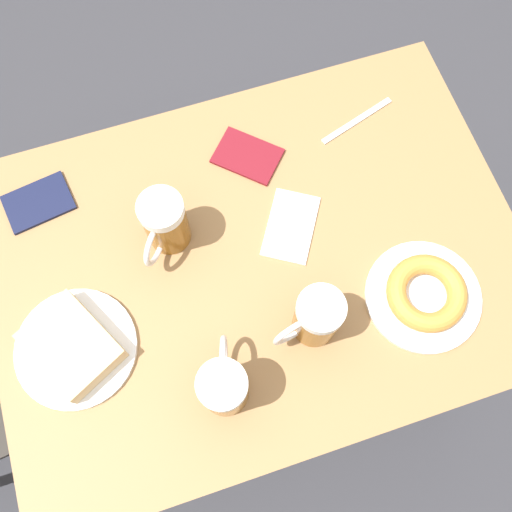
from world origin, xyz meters
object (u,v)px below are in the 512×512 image
at_px(beer_mug_right, 316,318).
at_px(passport_far_edge, 38,203).
at_px(napkin_folded, 291,226).
at_px(fork, 357,121).
at_px(plate_with_cake, 73,347).
at_px(plate_with_donut, 425,294).
at_px(beer_mug_left, 165,223).
at_px(beer_mug_center, 224,386).
at_px(passport_near_edge, 247,156).

xyz_separation_m(beer_mug_right, passport_far_edge, (0.39, 0.42, -0.06)).
height_order(napkin_folded, fork, same).
height_order(plate_with_cake, napkin_folded, plate_with_cake).
distance_m(plate_with_donut, napkin_folded, 0.28).
bearing_deg(fork, beer_mug_right, 148.13).
height_order(beer_mug_left, beer_mug_right, same).
xyz_separation_m(plate_with_cake, plate_with_donut, (-0.10, -0.62, -0.00)).
distance_m(beer_mug_center, napkin_folded, 0.34).
distance_m(beer_mug_left, beer_mug_center, 0.31).
xyz_separation_m(fork, passport_far_edge, (0.02, 0.66, 0.00)).
bearing_deg(plate_with_cake, beer_mug_center, -123.39).
distance_m(plate_with_donut, beer_mug_center, 0.40).
distance_m(plate_with_donut, fork, 0.39).
distance_m(plate_with_cake, plate_with_donut, 0.63).
height_order(plate_with_cake, plate_with_donut, plate_with_cake).
height_order(plate_with_cake, passport_far_edge, plate_with_cake).
bearing_deg(plate_with_cake, beer_mug_left, -54.02).
bearing_deg(napkin_folded, passport_near_edge, 10.97).
xyz_separation_m(beer_mug_left, passport_near_edge, (0.12, -0.19, -0.06)).
xyz_separation_m(plate_with_cake, beer_mug_right, (-0.09, -0.41, 0.05)).
relative_size(beer_mug_right, napkin_folded, 0.81).
height_order(beer_mug_left, napkin_folded, beer_mug_left).
bearing_deg(beer_mug_right, plate_with_cake, 77.47).
bearing_deg(plate_with_cake, plate_with_donut, -99.36).
distance_m(beer_mug_center, passport_near_edge, 0.47).
bearing_deg(plate_with_donut, passport_near_edge, 29.96).
bearing_deg(passport_far_edge, fork, -91.67).
height_order(plate_with_donut, beer_mug_right, beer_mug_right).
distance_m(plate_with_donut, passport_near_edge, 0.44).
xyz_separation_m(plate_with_donut, passport_far_edge, (0.40, 0.63, -0.02)).
bearing_deg(beer_mug_center, beer_mug_right, -71.51).
relative_size(plate_with_donut, passport_far_edge, 1.54).
bearing_deg(plate_with_donut, beer_mug_center, 97.19).
bearing_deg(beer_mug_left, passport_near_edge, -58.43).
distance_m(plate_with_donut, beer_mug_left, 0.49).
height_order(plate_with_cake, beer_mug_center, beer_mug_center).
height_order(plate_with_cake, beer_mug_right, beer_mug_right).
height_order(plate_with_donut, fork, plate_with_donut).
xyz_separation_m(beer_mug_center, beer_mug_right, (0.06, -0.18, 0.00)).
distance_m(plate_with_donut, passport_far_edge, 0.75).
relative_size(plate_with_cake, fork, 1.27).
relative_size(beer_mug_center, fork, 0.79).
xyz_separation_m(beer_mug_center, fork, (0.44, -0.41, -0.07)).
relative_size(beer_mug_left, passport_far_edge, 0.98).
bearing_deg(beer_mug_center, plate_with_donut, -82.81).
distance_m(napkin_folded, passport_far_edge, 0.49).
height_order(beer_mug_right, passport_far_edge, beer_mug_right).
xyz_separation_m(plate_with_cake, fork, (0.28, -0.65, -0.02)).
distance_m(plate_with_cake, passport_far_edge, 0.30).
distance_m(beer_mug_center, fork, 0.60).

